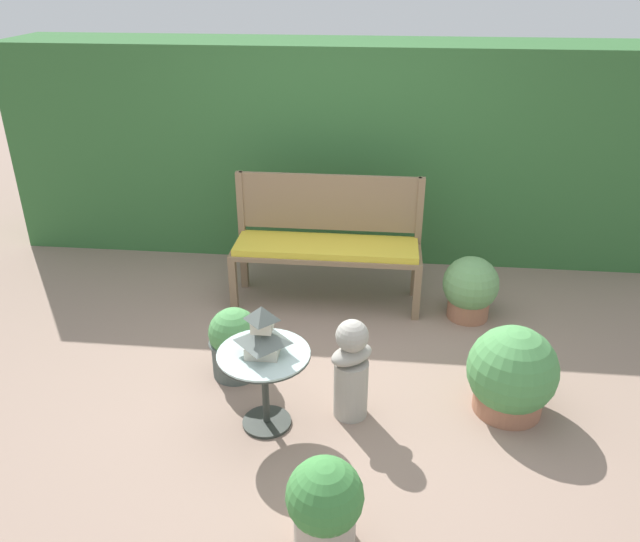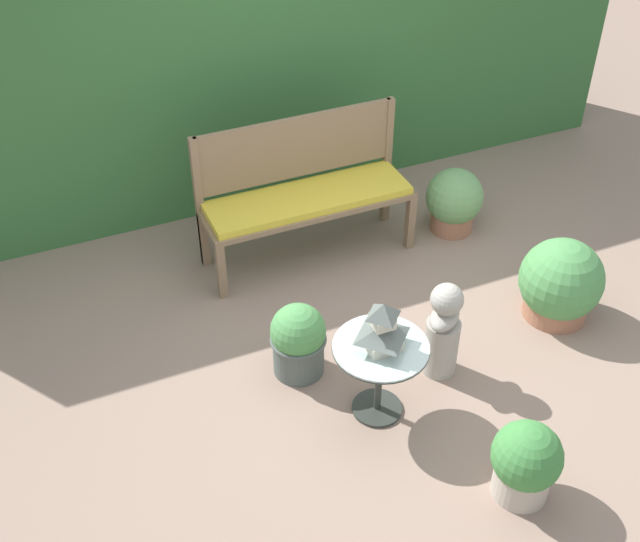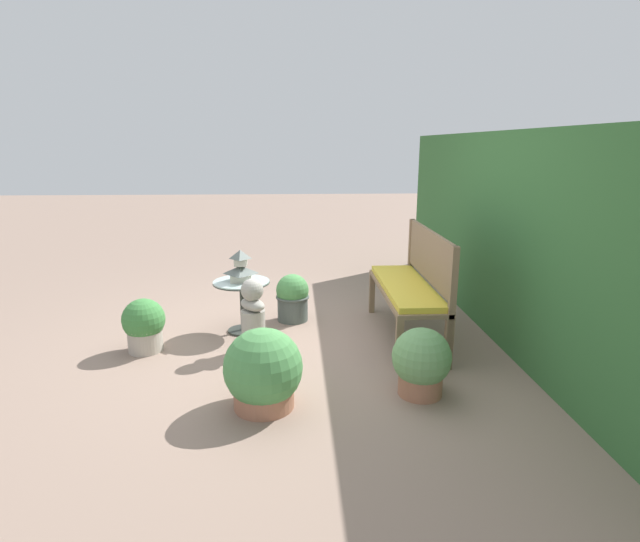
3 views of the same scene
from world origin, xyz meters
TOP-DOWN VIEW (x-y plane):
  - ground at (0.00, 0.00)m, footprint 30.00×30.00m
  - foliage_hedge_back at (0.00, 2.49)m, footprint 6.40×0.93m
  - garden_bench at (-0.04, 1.17)m, footprint 1.57×0.48m
  - bench_backrest at (-0.04, 1.39)m, footprint 1.57×0.06m
  - patio_table at (-0.26, -0.45)m, footprint 0.57×0.57m
  - pagoda_birdhouse at (-0.26, -0.45)m, footprint 0.26×0.26m
  - garden_bust at (0.26, -0.30)m, footprint 0.33×0.31m
  - potted_plant_patio_mid at (1.28, -0.14)m, footprint 0.58×0.58m
  - potted_plant_table_far at (0.20, -1.30)m, footprint 0.39×0.39m
  - potted_plant_hedge_corner at (-0.57, 0.06)m, footprint 0.36×0.36m
  - potted_plant_path_edge at (1.15, 1.04)m, footprint 0.45×0.45m

SIDE VIEW (x-z plane):
  - ground at x=0.00m, z-range 0.00..0.00m
  - potted_plant_table_far at x=0.20m, z-range 0.00..0.50m
  - potted_plant_hedge_corner at x=-0.57m, z-range 0.00..0.52m
  - potted_plant_path_edge at x=1.15m, z-range 0.00..0.53m
  - potted_plant_patio_mid at x=1.28m, z-range -0.03..0.57m
  - garden_bust at x=0.26m, z-range 0.00..0.69m
  - patio_table at x=-0.26m, z-range 0.15..0.69m
  - garden_bench at x=-0.04m, z-range 0.20..0.75m
  - pagoda_birdhouse at x=-0.26m, z-range 0.51..0.83m
  - bench_backrest at x=-0.04m, z-range 0.23..1.30m
  - foliage_hedge_back at x=0.00m, z-range 0.00..2.00m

